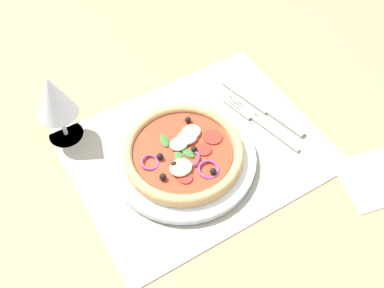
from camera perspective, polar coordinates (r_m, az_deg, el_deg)
The scene contains 8 objects.
ground_plane at distance 86.15cm, azimuth 0.55°, elevation -1.33°, with size 190.00×140.00×2.40cm, color #9E7A56.
placemat at distance 85.01cm, azimuth 0.56°, elevation -0.79°, with size 44.22×34.67×0.40cm, color #A39984.
plate at distance 82.94cm, azimuth -1.07°, elevation -1.71°, with size 25.80×25.80×1.43cm, color white.
pizza at distance 81.44cm, azimuth -1.07°, elevation -0.99°, with size 21.33×21.33×2.56cm.
fork at distance 89.76cm, azimuth 7.90°, elevation 2.96°, with size 5.57×17.87×0.44cm.
knife at distance 92.18cm, azimuth 8.43°, elevation 4.68°, with size 6.36×19.82×0.62cm.
wine_glass at distance 83.10cm, azimuth -16.51°, elevation 5.36°, with size 7.20×7.20×14.90cm.
napkin at distance 87.75cm, azimuth 21.54°, elevation -3.92°, with size 12.14×10.93×0.36cm, color silver.
Camera 1 is at (-26.36, -42.18, 69.14)cm, focal length 43.75 mm.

